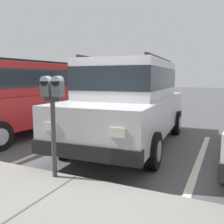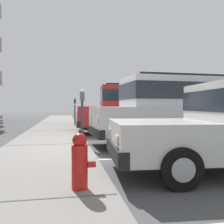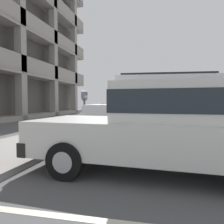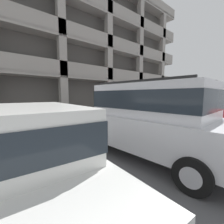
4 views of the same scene
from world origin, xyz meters
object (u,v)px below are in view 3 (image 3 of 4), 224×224
(red_sedan, at_px, (165,125))
(parking_meter_far, at_px, (119,104))
(dark_hatchback, at_px, (157,105))
(blue_coupe, at_px, (160,108))
(parking_meter_near, at_px, (84,101))
(silver_suv, at_px, (165,106))

(red_sedan, relative_size, parking_meter_far, 3.20)
(dark_hatchback, height_order, parking_meter_far, dark_hatchback)
(dark_hatchback, xyz_separation_m, blue_coupe, (3.04, -0.16, -0.27))
(blue_coupe, bearing_deg, dark_hatchback, 172.48)
(dark_hatchback, relative_size, parking_meter_near, 3.30)
(dark_hatchback, xyz_separation_m, parking_meter_far, (3.33, 2.38, -0.02))
(blue_coupe, distance_m, parking_meter_far, 2.57)
(red_sedan, bearing_deg, parking_meter_far, 19.60)
(parking_meter_far, bearing_deg, silver_suv, -157.78)
(parking_meter_near, xyz_separation_m, parking_meter_far, (6.28, -0.03, -0.16))
(dark_hatchback, height_order, parking_meter_near, dark_hatchback)
(silver_suv, relative_size, red_sedan, 1.06)
(silver_suv, relative_size, dark_hatchback, 0.99)
(silver_suv, bearing_deg, blue_coupe, -2.17)
(parking_meter_near, bearing_deg, parking_meter_far, -0.26)
(red_sedan, xyz_separation_m, parking_meter_near, (3.27, 2.61, 0.41))
(silver_suv, relative_size, parking_meter_near, 3.27)
(blue_coupe, xyz_separation_m, parking_meter_far, (0.29, 2.54, 0.25))
(parking_meter_near, relative_size, parking_meter_far, 1.04)
(silver_suv, distance_m, parking_meter_far, 6.98)
(silver_suv, distance_m, dark_hatchback, 3.14)
(red_sedan, xyz_separation_m, dark_hatchback, (6.21, 0.20, 0.27))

